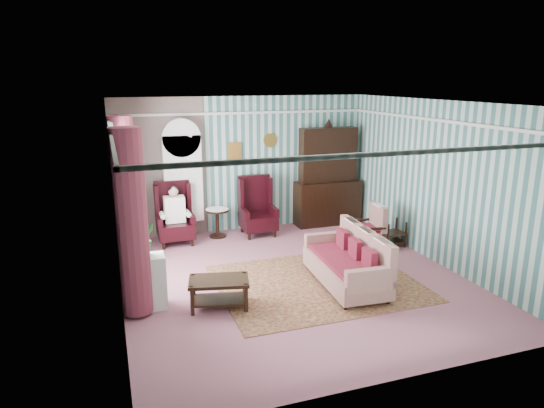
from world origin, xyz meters
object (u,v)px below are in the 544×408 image
object	(u,v)px
dresser_hutch	(328,173)
coffee_table	(219,293)
round_side_table	(218,223)
floral_armchair	(365,222)
bookcase	(183,185)
wingback_left	(175,214)
plant_stand	(146,282)
seated_woman	(175,215)
nest_table	(392,233)
wingback_right	(258,207)
sofa	(346,256)

from	to	relation	value
dresser_hutch	coffee_table	distance (m)	4.79
round_side_table	floral_armchair	size ratio (longest dim) A/B	0.55
bookcase	wingback_left	xyz separation A→B (m)	(-0.25, -0.39, -0.50)
dresser_hutch	coffee_table	xyz separation A→B (m)	(-3.30, -3.34, -0.96)
plant_stand	floral_armchair	bearing A→B (deg)	16.08
seated_woman	floral_armchair	world-z (taller)	seated_woman
bookcase	floral_armchair	distance (m)	3.78
bookcase	nest_table	size ratio (longest dim) A/B	4.15
dresser_hutch	nest_table	world-z (taller)	dresser_hutch
wingback_right	nest_table	size ratio (longest dim) A/B	2.31
bookcase	coffee_table	xyz separation A→B (m)	(-0.05, -3.46, -0.90)
bookcase	floral_armchair	bearing A→B (deg)	-30.86
wingback_left	bookcase	bearing A→B (deg)	57.34
wingback_left	wingback_right	xyz separation A→B (m)	(1.75, 0.00, 0.00)
seated_woman	nest_table	world-z (taller)	seated_woman
bookcase	wingback_right	bearing A→B (deg)	-14.57
dresser_hutch	wingback_left	distance (m)	3.55
wingback_right	nest_table	xyz separation A→B (m)	(2.32, -1.55, -0.35)
wingback_left	plant_stand	bearing A→B (deg)	-106.22
plant_stand	coffee_table	world-z (taller)	plant_stand
bookcase	round_side_table	world-z (taller)	bookcase
dresser_hutch	nest_table	bearing A→B (deg)	-72.61
wingback_right	sofa	xyz separation A→B (m)	(0.55, -2.95, -0.12)
sofa	wingback_right	bearing A→B (deg)	14.14
coffee_table	plant_stand	bearing A→B (deg)	162.32
wingback_right	seated_woman	bearing A→B (deg)	180.00
wingback_left	wingback_right	world-z (taller)	same
plant_stand	coffee_table	distance (m)	1.06
dresser_hutch	seated_woman	distance (m)	3.56
wingback_left	seated_woman	world-z (taller)	wingback_left
wingback_right	coffee_table	distance (m)	3.46
seated_woman	sofa	size ratio (longest dim) A/B	0.64
dresser_hutch	sofa	xyz separation A→B (m)	(-1.20, -3.22, -0.68)
dresser_hutch	wingback_right	size ratio (longest dim) A/B	1.89
nest_table	coffee_table	world-z (taller)	nest_table
round_side_table	coffee_table	xyz separation A→B (m)	(-0.70, -3.22, -0.08)
bookcase	wingback_right	size ratio (longest dim) A/B	1.79
dresser_hutch	floral_armchair	distance (m)	1.90
nest_table	sofa	bearing A→B (deg)	-141.55
plant_stand	dresser_hutch	bearing A→B (deg)	35.08
bookcase	coffee_table	size ratio (longest dim) A/B	2.59
seated_woman	coffee_table	bearing A→B (deg)	-86.35
seated_woman	coffee_table	size ratio (longest dim) A/B	1.37
bookcase	dresser_hutch	world-z (taller)	dresser_hutch
nest_table	plant_stand	distance (m)	5.02
seated_woman	sofa	distance (m)	3.75
round_side_table	nest_table	world-z (taller)	round_side_table
dresser_hutch	seated_woman	size ratio (longest dim) A/B	2.00
dresser_hutch	sofa	distance (m)	3.51
dresser_hutch	sofa	world-z (taller)	dresser_hutch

